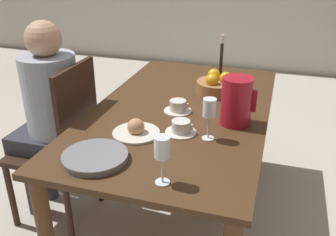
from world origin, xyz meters
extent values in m
plane|color=beige|center=(0.00, 0.00, 0.00)|extent=(20.00, 20.00, 0.00)
cube|color=#472D19|center=(0.00, 0.00, 0.71)|extent=(0.92, 1.62, 0.03)
cylinder|color=brown|center=(-0.40, 0.75, 0.35)|extent=(0.07, 0.07, 0.69)
cylinder|color=brown|center=(0.40, 0.75, 0.35)|extent=(0.07, 0.07, 0.69)
cylinder|color=#331E14|center=(-0.90, -0.38, 0.21)|extent=(0.04, 0.04, 0.42)
cylinder|color=#331E14|center=(-0.90, -0.01, 0.21)|extent=(0.04, 0.04, 0.42)
cylinder|color=#331E14|center=(-0.53, -0.38, 0.21)|extent=(0.04, 0.04, 0.42)
cylinder|color=#331E14|center=(-0.53, -0.01, 0.21)|extent=(0.04, 0.04, 0.42)
cube|color=#331E14|center=(-0.72, -0.19, 0.44)|extent=(0.42, 0.42, 0.03)
cube|color=#331E14|center=(-0.52, -0.19, 0.71)|extent=(0.03, 0.39, 0.52)
cylinder|color=#33333D|center=(-0.86, -0.24, 0.23)|extent=(0.09, 0.09, 0.45)
cylinder|color=#33333D|center=(-0.86, -0.08, 0.23)|extent=(0.09, 0.09, 0.45)
cube|color=#33333D|center=(-0.79, -0.16, 0.50)|extent=(0.30, 0.34, 0.11)
cylinder|color=#9EA8B7|center=(-0.70, -0.16, 0.77)|extent=(0.30, 0.30, 0.46)
sphere|color=tan|center=(-0.70, -0.16, 1.09)|extent=(0.19, 0.19, 0.19)
cylinder|color=tan|center=(-0.80, 0.05, 0.89)|extent=(0.25, 0.06, 0.20)
cylinder|color=#A31423|center=(0.30, -0.10, 0.84)|extent=(0.15, 0.15, 0.24)
cube|color=#A31423|center=(0.39, -0.10, 0.85)|extent=(0.02, 0.02, 0.11)
cone|color=#A31423|center=(0.24, -0.10, 0.94)|extent=(0.04, 0.04, 0.04)
cylinder|color=white|center=(0.21, -0.30, 0.72)|extent=(0.06, 0.06, 0.00)
cylinder|color=white|center=(0.21, -0.30, 0.78)|extent=(0.01, 0.01, 0.11)
cylinder|color=white|center=(0.21, -0.30, 0.88)|extent=(0.06, 0.06, 0.08)
cylinder|color=white|center=(0.12, -0.69, 0.72)|extent=(0.06, 0.06, 0.00)
cylinder|color=white|center=(0.12, -0.69, 0.78)|extent=(0.01, 0.01, 0.11)
cylinder|color=white|center=(0.12, -0.69, 0.88)|extent=(0.06, 0.06, 0.08)
cylinder|color=gold|center=(0.12, -0.69, 0.86)|extent=(0.05, 0.05, 0.04)
cylinder|color=silver|center=(0.07, -0.28, 0.73)|extent=(0.15, 0.15, 0.01)
cylinder|color=silver|center=(0.07, -0.28, 0.76)|extent=(0.09, 0.09, 0.06)
cube|color=silver|center=(0.13, -0.28, 0.76)|extent=(0.01, 0.01, 0.03)
cylinder|color=silver|center=(-0.01, -0.05, 0.73)|extent=(0.15, 0.15, 0.01)
cylinder|color=silver|center=(-0.01, -0.05, 0.76)|extent=(0.09, 0.09, 0.06)
cube|color=silver|center=(0.04, -0.05, 0.76)|extent=(0.01, 0.01, 0.03)
cylinder|color=gray|center=(-0.19, -0.62, 0.73)|extent=(0.27, 0.27, 0.02)
cylinder|color=gray|center=(-0.19, -0.62, 0.75)|extent=(0.27, 0.27, 0.01)
cylinder|color=silver|center=(-0.12, -0.35, 0.73)|extent=(0.22, 0.22, 0.01)
sphere|color=tan|center=(-0.12, -0.35, 0.76)|extent=(0.08, 0.08, 0.08)
cylinder|color=#9E6B3D|center=(0.14, 0.27, 0.76)|extent=(0.23, 0.23, 0.07)
sphere|color=gold|center=(0.19, 0.28, 0.82)|extent=(0.07, 0.07, 0.07)
sphere|color=gold|center=(0.11, 0.32, 0.82)|extent=(0.07, 0.07, 0.07)
sphere|color=gold|center=(0.12, 0.23, 0.82)|extent=(0.07, 0.07, 0.07)
cylinder|color=black|center=(0.13, 0.45, 0.73)|extent=(0.06, 0.06, 0.01)
cylinder|color=black|center=(0.13, 0.45, 0.86)|extent=(0.02, 0.02, 0.25)
cylinder|color=beige|center=(0.13, 0.45, 1.01)|extent=(0.02, 0.02, 0.05)
camera|label=1|loc=(0.48, -1.79, 1.53)|focal=40.00mm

